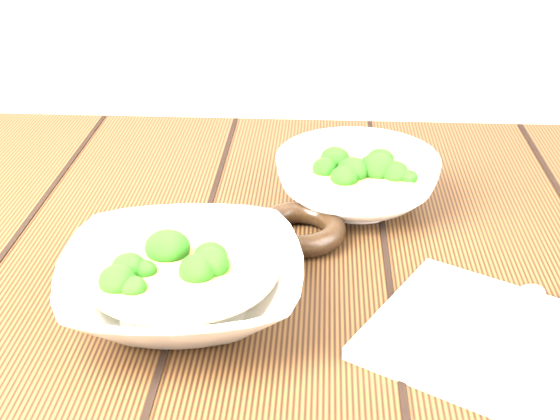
{
  "coord_description": "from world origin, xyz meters",
  "views": [
    {
      "loc": [
        0.11,
        -0.7,
        1.17
      ],
      "look_at": [
        0.07,
        0.01,
        0.8
      ],
      "focal_mm": 50.0,
      "sensor_mm": 36.0,
      "label": 1
    }
  ],
  "objects_px": {
    "trivet": "(299,229)",
    "napkin": "(501,343)",
    "soup_bowl_front": "(182,281)",
    "soup_bowl_back": "(357,178)",
    "table": "(218,346)"
  },
  "relations": [
    {
      "from": "table",
      "to": "soup_bowl_front",
      "type": "distance_m",
      "value": 0.18
    },
    {
      "from": "soup_bowl_front",
      "to": "soup_bowl_back",
      "type": "xyz_separation_m",
      "value": [
        0.17,
        0.23,
        0.0
      ]
    },
    {
      "from": "trivet",
      "to": "napkin",
      "type": "bearing_deg",
      "value": -45.22
    },
    {
      "from": "table",
      "to": "trivet",
      "type": "xyz_separation_m",
      "value": [
        0.09,
        0.04,
        0.13
      ]
    },
    {
      "from": "trivet",
      "to": "soup_bowl_front",
      "type": "bearing_deg",
      "value": -126.93
    },
    {
      "from": "table",
      "to": "soup_bowl_front",
      "type": "bearing_deg",
      "value": -98.47
    },
    {
      "from": "trivet",
      "to": "napkin",
      "type": "distance_m",
      "value": 0.26
    },
    {
      "from": "soup_bowl_back",
      "to": "trivet",
      "type": "xyz_separation_m",
      "value": [
        -0.06,
        -0.09,
        -0.02
      ]
    },
    {
      "from": "table",
      "to": "soup_bowl_front",
      "type": "relative_size",
      "value": 4.88
    },
    {
      "from": "soup_bowl_back",
      "to": "napkin",
      "type": "height_order",
      "value": "soup_bowl_back"
    },
    {
      "from": "table",
      "to": "soup_bowl_back",
      "type": "bearing_deg",
      "value": 40.13
    },
    {
      "from": "soup_bowl_front",
      "to": "trivet",
      "type": "distance_m",
      "value": 0.17
    },
    {
      "from": "table",
      "to": "trivet",
      "type": "bearing_deg",
      "value": 22.89
    },
    {
      "from": "soup_bowl_back",
      "to": "trivet",
      "type": "height_order",
      "value": "soup_bowl_back"
    },
    {
      "from": "soup_bowl_front",
      "to": "napkin",
      "type": "relative_size",
      "value": 1.15
    }
  ]
}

